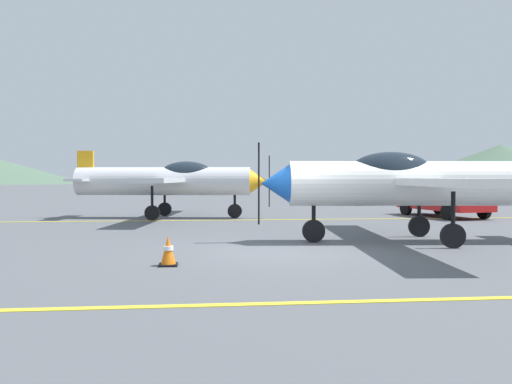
{
  "coord_description": "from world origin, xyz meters",
  "views": [
    {
      "loc": [
        -1.77,
        -11.51,
        1.71
      ],
      "look_at": [
        -0.03,
        6.0,
        1.2
      ],
      "focal_mm": 35.34,
      "sensor_mm": 36.0,
      "label": 1
    }
  ],
  "objects_px": {
    "airplane_near": "(415,182)",
    "traffic_cone_front": "(168,251)",
    "car_sedan": "(444,197)",
    "airplane_mid": "(171,180)"
  },
  "relations": [
    {
      "from": "airplane_mid",
      "to": "traffic_cone_front",
      "type": "height_order",
      "value": "airplane_mid"
    },
    {
      "from": "airplane_mid",
      "to": "car_sedan",
      "type": "height_order",
      "value": "airplane_mid"
    },
    {
      "from": "car_sedan",
      "to": "traffic_cone_front",
      "type": "relative_size",
      "value": 7.78
    },
    {
      "from": "airplane_near",
      "to": "car_sedan",
      "type": "distance_m",
      "value": 9.42
    },
    {
      "from": "car_sedan",
      "to": "traffic_cone_front",
      "type": "xyz_separation_m",
      "value": [
        -10.99,
        -11.05,
        -0.56
      ]
    },
    {
      "from": "airplane_near",
      "to": "airplane_mid",
      "type": "xyz_separation_m",
      "value": [
        -6.95,
        8.61,
        0.0
      ]
    },
    {
      "from": "airplane_mid",
      "to": "airplane_near",
      "type": "bearing_deg",
      "value": -51.11
    },
    {
      "from": "airplane_near",
      "to": "traffic_cone_front",
      "type": "height_order",
      "value": "airplane_near"
    },
    {
      "from": "airplane_near",
      "to": "traffic_cone_front",
      "type": "distance_m",
      "value": 7.01
    },
    {
      "from": "airplane_near",
      "to": "car_sedan",
      "type": "height_order",
      "value": "airplane_near"
    }
  ]
}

